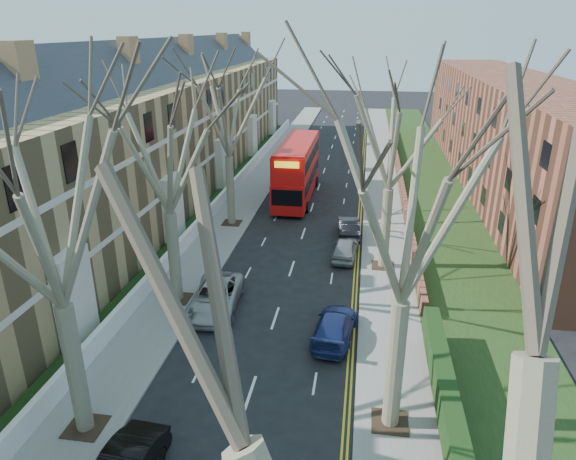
% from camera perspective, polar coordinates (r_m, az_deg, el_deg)
% --- Properties ---
extents(pavement_left, '(3.00, 102.00, 0.12)m').
position_cam_1_polar(pavement_left, '(50.10, -3.43, 5.17)').
color(pavement_left, slate).
rests_on(pavement_left, ground).
extents(pavement_right, '(3.00, 102.00, 0.12)m').
position_cam_1_polar(pavement_right, '(49.09, 10.45, 4.49)').
color(pavement_right, slate).
rests_on(pavement_right, ground).
extents(terrace_left, '(9.70, 78.00, 13.60)m').
position_cam_1_polar(terrace_left, '(43.72, -15.80, 9.36)').
color(terrace_left, '#9C7F4F').
rests_on(terrace_left, ground).
extents(flats_right, '(13.97, 54.00, 10.00)m').
position_cam_1_polar(flats_right, '(53.47, 23.28, 9.95)').
color(flats_right, brown).
rests_on(flats_right, ground).
extents(front_wall_left, '(0.30, 78.00, 1.00)m').
position_cam_1_polar(front_wall_left, '(42.93, -7.80, 2.95)').
color(front_wall_left, white).
rests_on(front_wall_left, ground).
extents(grass_verge_right, '(6.00, 102.00, 0.06)m').
position_cam_1_polar(grass_verge_right, '(49.43, 15.68, 4.27)').
color(grass_verge_right, '#1A3312').
rests_on(grass_verge_right, ground).
extents(tree_left_mid, '(10.50, 10.50, 14.71)m').
position_cam_1_polar(tree_left_mid, '(17.73, -25.68, 4.20)').
color(tree_left_mid, '#716951').
rests_on(tree_left_mid, ground).
extents(tree_left_far, '(10.15, 10.15, 14.22)m').
position_cam_1_polar(tree_left_far, '(26.40, -13.70, 10.14)').
color(tree_left_far, '#716951').
rests_on(tree_left_far, ground).
extents(tree_left_dist, '(10.50, 10.50, 14.71)m').
position_cam_1_polar(tree_left_dist, '(37.59, -6.86, 14.35)').
color(tree_left_dist, '#716951').
rests_on(tree_left_dist, ground).
extents(tree_right_mid, '(10.50, 10.50, 14.71)m').
position_cam_1_polar(tree_right_mid, '(16.70, 13.58, 4.78)').
color(tree_right_mid, '#716951').
rests_on(tree_right_mid, ground).
extents(tree_right_far, '(10.15, 10.15, 14.22)m').
position_cam_1_polar(tree_right_far, '(30.41, 11.66, 11.77)').
color(tree_right_far, '#716951').
rests_on(tree_right_far, ground).
extents(double_decker_bus, '(3.02, 11.87, 4.93)m').
position_cam_1_polar(double_decker_bus, '(45.35, 1.01, 6.56)').
color(double_decker_bus, red).
rests_on(double_decker_bus, ground).
extents(car_left_far, '(2.76, 5.40, 1.46)m').
position_cam_1_polar(car_left_far, '(28.06, -8.06, -7.35)').
color(car_left_far, '#95959A').
rests_on(car_left_far, ground).
extents(car_right_near, '(2.30, 4.67, 1.31)m').
position_cam_1_polar(car_right_near, '(25.51, 5.21, -10.61)').
color(car_right_near, navy).
rests_on(car_right_near, ground).
extents(car_right_mid, '(1.82, 3.99, 1.33)m').
position_cam_1_polar(car_right_mid, '(33.96, 6.38, -2.05)').
color(car_right_mid, gray).
rests_on(car_right_mid, ground).
extents(car_right_far, '(1.79, 4.34, 1.40)m').
position_cam_1_polar(car_right_far, '(37.44, 6.76, 0.29)').
color(car_right_far, black).
rests_on(car_right_far, ground).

